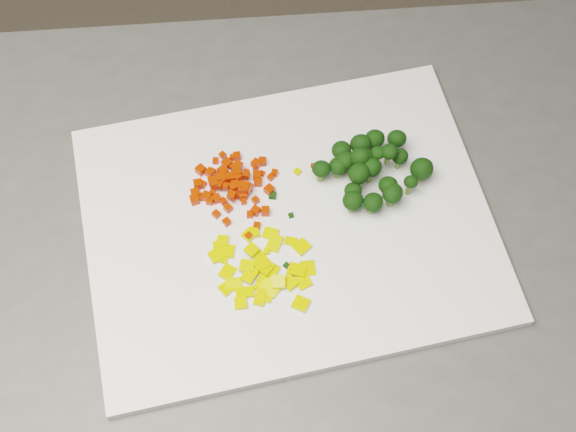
% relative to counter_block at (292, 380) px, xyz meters
% --- Properties ---
extents(counter_block, '(1.14, 0.96, 0.90)m').
position_rel_counter_block_xyz_m(counter_block, '(0.00, 0.00, 0.00)').
color(counter_block, '#4D4E4B').
rests_on(counter_block, ground).
extents(cutting_board, '(0.54, 0.50, 0.01)m').
position_rel_counter_block_xyz_m(cutting_board, '(-0.01, 0.03, 0.46)').
color(cutting_board, white).
rests_on(cutting_board, counter_block).
extents(carrot_pile, '(0.10, 0.10, 0.03)m').
position_rel_counter_block_xyz_m(carrot_pile, '(-0.08, 0.06, 0.48)').
color(carrot_pile, '#BF1B02').
rests_on(carrot_pile, cutting_board).
extents(pepper_pile, '(0.11, 0.11, 0.02)m').
position_rel_counter_block_xyz_m(pepper_pile, '(-0.02, -0.02, 0.47)').
color(pepper_pile, '#D7BE0B').
rests_on(pepper_pile, cutting_board).
extents(broccoli_pile, '(0.12, 0.12, 0.05)m').
position_rel_counter_block_xyz_m(broccoli_pile, '(0.06, 0.11, 0.49)').
color(broccoli_pile, black).
rests_on(broccoli_pile, cutting_board).
extents(carrot_cube_0, '(0.01, 0.01, 0.01)m').
position_rel_counter_block_xyz_m(carrot_cube_0, '(-0.08, 0.03, 0.47)').
color(carrot_cube_0, '#BF1B02').
rests_on(carrot_cube_0, carrot_pile).
extents(carrot_cube_1, '(0.01, 0.01, 0.01)m').
position_rel_counter_block_xyz_m(carrot_cube_1, '(-0.08, 0.06, 0.47)').
color(carrot_cube_1, '#BF1B02').
rests_on(carrot_cube_1, carrot_pile).
extents(carrot_cube_2, '(0.01, 0.01, 0.01)m').
position_rel_counter_block_xyz_m(carrot_cube_2, '(-0.11, 0.07, 0.47)').
color(carrot_cube_2, '#BF1B02').
rests_on(carrot_cube_2, carrot_pile).
extents(carrot_cube_3, '(0.01, 0.01, 0.01)m').
position_rel_counter_block_xyz_m(carrot_cube_3, '(-0.08, 0.06, 0.46)').
color(carrot_cube_3, '#BF1B02').
rests_on(carrot_cube_3, carrot_pile).
extents(carrot_cube_4, '(0.01, 0.01, 0.01)m').
position_rel_counter_block_xyz_m(carrot_cube_4, '(-0.06, 0.03, 0.46)').
color(carrot_cube_4, '#BF1B02').
rests_on(carrot_cube_4, carrot_pile).
extents(carrot_cube_5, '(0.01, 0.01, 0.01)m').
position_rel_counter_block_xyz_m(carrot_cube_5, '(-0.12, 0.03, 0.47)').
color(carrot_cube_5, '#BF1B02').
rests_on(carrot_cube_5, carrot_pile).
extents(carrot_cube_6, '(0.01, 0.01, 0.01)m').
position_rel_counter_block_xyz_m(carrot_cube_6, '(-0.12, 0.05, 0.46)').
color(carrot_cube_6, '#BF1B02').
rests_on(carrot_cube_6, carrot_pile).
extents(carrot_cube_7, '(0.01, 0.01, 0.01)m').
position_rel_counter_block_xyz_m(carrot_cube_7, '(-0.08, 0.07, 0.47)').
color(carrot_cube_7, '#BF1B02').
rests_on(carrot_cube_7, carrot_pile).
extents(carrot_cube_8, '(0.01, 0.01, 0.01)m').
position_rel_counter_block_xyz_m(carrot_cube_8, '(-0.06, 0.08, 0.47)').
color(carrot_cube_8, '#BF1B02').
rests_on(carrot_cube_8, carrot_pile).
extents(carrot_cube_9, '(0.01, 0.01, 0.01)m').
position_rel_counter_block_xyz_m(carrot_cube_9, '(-0.04, 0.06, 0.47)').
color(carrot_cube_9, '#BF1B02').
rests_on(carrot_cube_9, carrot_pile).
extents(carrot_cube_10, '(0.01, 0.01, 0.01)m').
position_rel_counter_block_xyz_m(carrot_cube_10, '(-0.10, 0.05, 0.47)').
color(carrot_cube_10, '#BF1B02').
rests_on(carrot_cube_10, carrot_pile).
extents(carrot_cube_11, '(0.01, 0.01, 0.01)m').
position_rel_counter_block_xyz_m(carrot_cube_11, '(-0.05, 0.05, 0.46)').
color(carrot_cube_11, '#BF1B02').
rests_on(carrot_cube_11, carrot_pile).
extents(carrot_cube_12, '(0.01, 0.01, 0.01)m').
position_rel_counter_block_xyz_m(carrot_cube_12, '(-0.10, 0.04, 0.47)').
color(carrot_cube_12, '#BF1B02').
rests_on(carrot_cube_12, carrot_pile).
extents(carrot_cube_13, '(0.01, 0.01, 0.01)m').
position_rel_counter_block_xyz_m(carrot_cube_13, '(-0.09, 0.09, 0.46)').
color(carrot_cube_13, '#BF1B02').
rests_on(carrot_cube_13, carrot_pile).
extents(carrot_cube_14, '(0.01, 0.01, 0.01)m').
position_rel_counter_block_xyz_m(carrot_cube_14, '(-0.11, 0.06, 0.47)').
color(carrot_cube_14, '#BF1B02').
rests_on(carrot_cube_14, carrot_pile).
extents(carrot_cube_15, '(0.01, 0.01, 0.01)m').
position_rel_counter_block_xyz_m(carrot_cube_15, '(-0.12, 0.07, 0.47)').
color(carrot_cube_15, '#BF1B02').
rests_on(carrot_cube_15, carrot_pile).
extents(carrot_cube_16, '(0.01, 0.01, 0.01)m').
position_rel_counter_block_xyz_m(carrot_cube_16, '(-0.07, 0.09, 0.47)').
color(carrot_cube_16, '#BF1B02').
rests_on(carrot_cube_16, carrot_pile).
extents(carrot_cube_17, '(0.01, 0.01, 0.01)m').
position_rel_counter_block_xyz_m(carrot_cube_17, '(-0.11, 0.09, 0.46)').
color(carrot_cube_17, '#BF1B02').
rests_on(carrot_cube_17, carrot_pile).
extents(carrot_cube_18, '(0.01, 0.01, 0.01)m').
position_rel_counter_block_xyz_m(carrot_cube_18, '(-0.08, 0.06, 0.47)').
color(carrot_cube_18, '#BF1B02').
rests_on(carrot_cube_18, carrot_pile).
extents(carrot_cube_19, '(0.01, 0.01, 0.01)m').
position_rel_counter_block_xyz_m(carrot_cube_19, '(-0.08, 0.05, 0.47)').
color(carrot_cube_19, '#BF1B02').
rests_on(carrot_cube_19, carrot_pile).
extents(carrot_cube_20, '(0.01, 0.01, 0.01)m').
position_rel_counter_block_xyz_m(carrot_cube_20, '(-0.08, 0.01, 0.47)').
color(carrot_cube_20, '#BF1B02').
rests_on(carrot_cube_20, carrot_pile).
extents(carrot_cube_21, '(0.01, 0.01, 0.01)m').
position_rel_counter_block_xyz_m(carrot_cube_21, '(-0.09, 0.10, 0.47)').
color(carrot_cube_21, '#BF1B02').
rests_on(carrot_cube_21, carrot_pile).
extents(carrot_cube_22, '(0.01, 0.01, 0.01)m').
position_rel_counter_block_xyz_m(carrot_cube_22, '(-0.08, 0.06, 0.47)').
color(carrot_cube_22, '#BF1B02').
rests_on(carrot_cube_22, carrot_pile).
extents(carrot_cube_23, '(0.01, 0.01, 0.01)m').
position_rel_counter_block_xyz_m(carrot_cube_23, '(-0.07, 0.07, 0.47)').
color(carrot_cube_23, '#BF1B02').
rests_on(carrot_cube_23, carrot_pile).
extents(carrot_cube_24, '(0.01, 0.01, 0.01)m').
position_rel_counter_block_xyz_m(carrot_cube_24, '(-0.08, 0.07, 0.47)').
color(carrot_cube_24, '#BF1B02').
rests_on(carrot_cube_24, carrot_pile).
extents(carrot_cube_25, '(0.01, 0.01, 0.01)m').
position_rel_counter_block_xyz_m(carrot_cube_25, '(-0.08, 0.06, 0.47)').
color(carrot_cube_25, '#BF1B02').
rests_on(carrot_cube_25, carrot_pile).
extents(carrot_cube_26, '(0.01, 0.01, 0.01)m').
position_rel_counter_block_xyz_m(carrot_cube_26, '(-0.09, 0.05, 0.47)').
color(carrot_cube_26, '#BF1B02').
rests_on(carrot_cube_26, carrot_pile).
extents(carrot_cube_27, '(0.01, 0.01, 0.01)m').
position_rel_counter_block_xyz_m(carrot_cube_27, '(-0.10, 0.06, 0.47)').
color(carrot_cube_27, '#BF1B02').
rests_on(carrot_cube_27, carrot_pile).
extents(carrot_cube_28, '(0.01, 0.01, 0.01)m').
position_rel_counter_block_xyz_m(carrot_cube_28, '(-0.12, 0.05, 0.47)').
color(carrot_cube_28, '#BF1B02').
rests_on(carrot_cube_28, carrot_pile).
extents(carrot_cube_29, '(0.01, 0.01, 0.01)m').
position_rel_counter_block_xyz_m(carrot_cube_29, '(-0.08, 0.05, 0.47)').
color(carrot_cube_29, '#BF1B02').
rests_on(carrot_cube_29, carrot_pile).
extents(carrot_cube_30, '(0.01, 0.01, 0.01)m').
position_rel_counter_block_xyz_m(carrot_cube_30, '(-0.09, 0.02, 0.47)').
color(carrot_cube_30, '#BF1B02').
rests_on(carrot_cube_30, carrot_pile).
extents(carrot_cube_31, '(0.01, 0.01, 0.01)m').
position_rel_counter_block_xyz_m(carrot_cube_31, '(-0.10, 0.04, 0.46)').
color(carrot_cube_31, '#BF1B02').
rests_on(carrot_cube_31, carrot_pile).
extents(carrot_cube_32, '(0.01, 0.01, 0.01)m').
position_rel_counter_block_xyz_m(carrot_cube_32, '(-0.06, 0.10, 0.47)').
color(carrot_cube_32, '#BF1B02').
rests_on(carrot_cube_32, carrot_pile).
extents(carrot_cube_33, '(0.01, 0.01, 0.01)m').
position_rel_counter_block_xyz_m(carrot_cube_33, '(-0.09, 0.08, 0.47)').
color(carrot_cube_33, '#BF1B02').
rests_on(carrot_cube_33, carrot_pile).
extents(carrot_cube_34, '(0.01, 0.01, 0.01)m').
position_rel_counter_block_xyz_m(carrot_cube_34, '(-0.11, 0.04, 0.47)').
color(carrot_cube_34, '#BF1B02').
rests_on(carrot_cube_34, carrot_pile).
extents(carrot_cube_35, '(0.01, 0.01, 0.01)m').
position_rel_counter_block_xyz_m(carrot_cube_35, '(-0.07, 0.04, 0.46)').
color(carrot_cube_35, '#BF1B02').
rests_on(carrot_cube_35, carrot_pile).
extents(carrot_cube_36, '(0.01, 0.01, 0.01)m').
position_rel_counter_block_xyz_m(carrot_cube_36, '(-0.08, 0.06, 0.47)').
color(carrot_cube_36, '#BF1B02').
rests_on(carrot_cube_36, carrot_pile).
extents(carrot_cube_37, '(0.01, 0.01, 0.01)m').
position_rel_counter_block_xyz_m(carrot_cube_37, '(-0.09, 0.06, 0.47)').
color(carrot_cube_37, '#BF1B02').
rests_on(carrot_cube_37, carrot_pile).
extents(carrot_cube_38, '(0.01, 0.01, 0.01)m').
position_rel_counter_block_xyz_m(carrot_cube_38, '(-0.08, 0.06, 0.46)').
color(carrot_cube_38, '#BF1B02').
rests_on(carrot_cube_38, carrot_pile).
extents(carrot_cube_39, '(0.01, 0.01, 0.01)m').
position_rel_counter_block_xyz_m(carrot_cube_39, '(-0.08, 0.07, 0.47)').
color(carrot_cube_39, '#BF1B02').
rests_on(carrot_cube_39, carrot_pile).
extents(carrot_cube_40, '(0.01, 0.01, 0.01)m').
position_rel_counter_block_xyz_m(carrot_cube_40, '(-0.08, 0.08, 0.48)').
color(carrot_cube_40, '#BF1B02').
rests_on(carrot_cube_40, carrot_pile).
extents(carrot_cube_41, '(0.01, 0.01, 0.01)m').
position_rel_counter_block_xyz_m(carrot_cube_41, '(-0.10, 0.06, 0.47)').
color(carrot_cube_41, '#BF1B02').
rests_on(carrot_cube_41, carrot_pile).
extents(carrot_cube_42, '(0.01, 0.01, 0.01)m').
position_rel_counter_block_xyz_m(carrot_cube_42, '(-0.07, 0.06, 0.47)').
color(carrot_cube_42, '#BF1B02').
rests_on(carrot_cube_42, carrot_pile).
extents(carrot_cube_43, '(0.01, 0.01, 0.01)m').
position_rel_counter_block_xyz_m(carrot_cube_43, '(-0.07, 0.05, 0.47)').
color(carrot_cube_43, '#BF1B02').
rests_on(carrot_cube_43, carrot_pile).
extents(carrot_cube_44, '(0.01, 0.01, 0.01)m').
position_rel_counter_block_xyz_m(carrot_cube_44, '(-0.10, 0.07, 0.47)').
color(carrot_cube_44, '#BF1B02').
rests_on(carrot_cube_44, carrot_pile).
extents(carrot_cube_45, '(0.01, 0.01, 0.01)m').
position_rel_counter_block_xyz_m(carrot_cube_45, '(-0.08, 0.06, 0.47)').
color(carrot_cube_45, '#BF1B02').
rests_on(carrot_cube_45, carrot_pile).
extents(carrot_cube_46, '(0.01, 0.01, 0.01)m').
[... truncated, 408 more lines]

